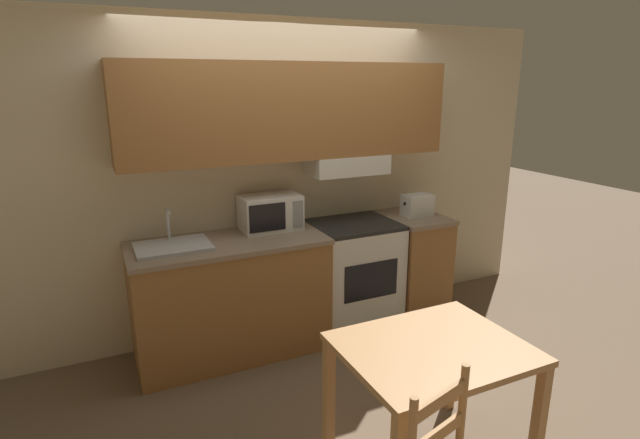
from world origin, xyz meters
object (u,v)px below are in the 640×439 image
at_px(toaster, 417,205).
at_px(dining_table, 432,364).
at_px(stove_range, 353,274).
at_px(sink_basin, 173,246).
at_px(microwave, 270,212).

distance_m(toaster, dining_table, 1.98).
height_order(stove_range, sink_basin, sink_basin).
bearing_deg(sink_basin, microwave, 10.53).
bearing_deg(microwave, dining_table, -82.12).
relative_size(microwave, sink_basin, 0.90).
relative_size(stove_range, toaster, 3.44).
bearing_deg(toaster, sink_basin, 179.64).
height_order(stove_range, microwave, microwave).
bearing_deg(toaster, stove_range, 177.46).
xyz_separation_m(stove_range, dining_table, (-0.44, -1.66, 0.17)).
bearing_deg(sink_basin, dining_table, -57.66).
bearing_deg(stove_range, dining_table, -104.97).
distance_m(stove_range, microwave, 0.92).
xyz_separation_m(toaster, sink_basin, (-2.10, 0.01, -0.08)).
distance_m(stove_range, sink_basin, 1.56).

